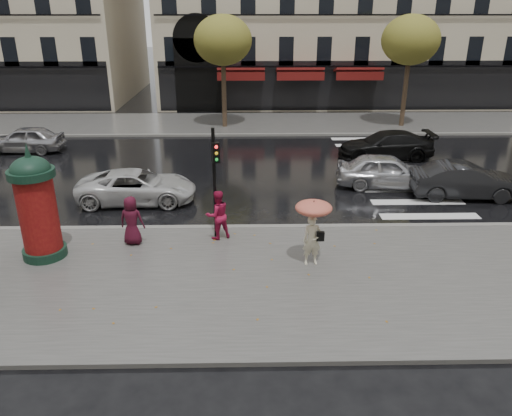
{
  "coord_description": "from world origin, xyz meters",
  "views": [
    {
      "loc": [
        -0.65,
        -12.54,
        7.19
      ],
      "look_at": [
        -0.38,
        1.5,
        1.41
      ],
      "focal_mm": 35.0,
      "sensor_mm": 36.0,
      "label": 1
    }
  ],
  "objects_px": {
    "car_white": "(137,187)",
    "woman_umbrella": "(313,222)",
    "man_burgundy": "(132,220)",
    "morris_column": "(37,204)",
    "car_darkgrey": "(465,181)",
    "car_far_silver": "(24,139)",
    "woman_red": "(218,215)",
    "traffic_light": "(215,173)",
    "car_black": "(386,145)",
    "car_silver": "(387,171)"
  },
  "relations": [
    {
      "from": "woman_umbrella",
      "to": "car_black",
      "type": "xyz_separation_m",
      "value": [
        5.03,
        11.03,
        -0.77
      ]
    },
    {
      "from": "car_white",
      "to": "car_black",
      "type": "distance_m",
      "value": 12.52
    },
    {
      "from": "woman_red",
      "to": "woman_umbrella",
      "type": "bearing_deg",
      "value": 123.2
    },
    {
      "from": "car_darkgrey",
      "to": "woman_umbrella",
      "type": "bearing_deg",
      "value": 133.7
    },
    {
      "from": "car_far_silver",
      "to": "car_black",
      "type": "bearing_deg",
      "value": 84.99
    },
    {
      "from": "woman_red",
      "to": "car_black",
      "type": "distance_m",
      "value": 12.13
    },
    {
      "from": "man_burgundy",
      "to": "car_white",
      "type": "distance_m",
      "value": 3.95
    },
    {
      "from": "car_black",
      "to": "traffic_light",
      "type": "bearing_deg",
      "value": -41.67
    },
    {
      "from": "car_silver",
      "to": "woman_red",
      "type": "bearing_deg",
      "value": 133.82
    },
    {
      "from": "woman_umbrella",
      "to": "woman_red",
      "type": "height_order",
      "value": "woman_umbrella"
    },
    {
      "from": "traffic_light",
      "to": "car_darkgrey",
      "type": "xyz_separation_m",
      "value": [
        9.62,
        3.7,
        -1.61
      ]
    },
    {
      "from": "car_black",
      "to": "woman_red",
      "type": "bearing_deg",
      "value": -41.25
    },
    {
      "from": "morris_column",
      "to": "car_silver",
      "type": "xyz_separation_m",
      "value": [
        11.94,
        6.2,
        -1.09
      ]
    },
    {
      "from": "car_white",
      "to": "morris_column",
      "type": "bearing_deg",
      "value": 157.31
    },
    {
      "from": "man_burgundy",
      "to": "car_darkgrey",
      "type": "bearing_deg",
      "value": -153.4
    },
    {
      "from": "woman_umbrella",
      "to": "car_white",
      "type": "relative_size",
      "value": 0.45
    },
    {
      "from": "woman_umbrella",
      "to": "car_black",
      "type": "height_order",
      "value": "woman_umbrella"
    },
    {
      "from": "car_darkgrey",
      "to": "car_black",
      "type": "distance_m",
      "value": 5.74
    },
    {
      "from": "car_darkgrey",
      "to": "man_burgundy",
      "type": "bearing_deg",
      "value": 112.86
    },
    {
      "from": "woman_red",
      "to": "car_far_silver",
      "type": "height_order",
      "value": "woman_red"
    },
    {
      "from": "morris_column",
      "to": "car_black",
      "type": "xyz_separation_m",
      "value": [
        13.0,
        10.4,
        -1.12
      ]
    },
    {
      "from": "car_darkgrey",
      "to": "car_white",
      "type": "distance_m",
      "value": 12.89
    },
    {
      "from": "car_darkgrey",
      "to": "car_black",
      "type": "bearing_deg",
      "value": 21.88
    },
    {
      "from": "woman_red",
      "to": "car_silver",
      "type": "height_order",
      "value": "woman_red"
    },
    {
      "from": "car_far_silver",
      "to": "woman_umbrella",
      "type": "bearing_deg",
      "value": 46.5
    },
    {
      "from": "woman_umbrella",
      "to": "man_burgundy",
      "type": "height_order",
      "value": "woman_umbrella"
    },
    {
      "from": "morris_column",
      "to": "car_darkgrey",
      "type": "xyz_separation_m",
      "value": [
        14.73,
        4.93,
        -1.1
      ]
    },
    {
      "from": "traffic_light",
      "to": "car_silver",
      "type": "height_order",
      "value": "traffic_light"
    },
    {
      "from": "man_burgundy",
      "to": "car_far_silver",
      "type": "height_order",
      "value": "man_burgundy"
    },
    {
      "from": "man_burgundy",
      "to": "morris_column",
      "type": "bearing_deg",
      "value": 26.05
    },
    {
      "from": "traffic_light",
      "to": "car_black",
      "type": "distance_m",
      "value": 12.2
    },
    {
      "from": "morris_column",
      "to": "car_silver",
      "type": "bearing_deg",
      "value": 27.46
    },
    {
      "from": "traffic_light",
      "to": "car_white",
      "type": "xyz_separation_m",
      "value": [
        -3.26,
        3.47,
        -1.67
      ]
    },
    {
      "from": "traffic_light",
      "to": "car_darkgrey",
      "type": "distance_m",
      "value": 10.43
    },
    {
      "from": "car_black",
      "to": "woman_umbrella",
      "type": "bearing_deg",
      "value": -25.45
    },
    {
      "from": "man_burgundy",
      "to": "morris_column",
      "type": "relative_size",
      "value": 0.45
    },
    {
      "from": "car_black",
      "to": "man_burgundy",
      "type": "bearing_deg",
      "value": -48.58
    },
    {
      "from": "morris_column",
      "to": "woman_red",
      "type": "bearing_deg",
      "value": 12.57
    },
    {
      "from": "morris_column",
      "to": "car_far_silver",
      "type": "relative_size",
      "value": 0.89
    },
    {
      "from": "man_burgundy",
      "to": "car_white",
      "type": "relative_size",
      "value": 0.35
    },
    {
      "from": "car_darkgrey",
      "to": "car_far_silver",
      "type": "distance_m",
      "value": 21.3
    },
    {
      "from": "car_white",
      "to": "woman_umbrella",
      "type": "bearing_deg",
      "value": -132.27
    },
    {
      "from": "car_silver",
      "to": "car_far_silver",
      "type": "bearing_deg",
      "value": 78.96
    },
    {
      "from": "woman_umbrella",
      "to": "car_far_silver",
      "type": "xyz_separation_m",
      "value": [
        -13.37,
        12.52,
        -0.78
      ]
    },
    {
      "from": "man_burgundy",
      "to": "morris_column",
      "type": "xyz_separation_m",
      "value": [
        -2.49,
        -0.81,
        0.89
      ]
    },
    {
      "from": "morris_column",
      "to": "car_darkgrey",
      "type": "bearing_deg",
      "value": 18.5
    },
    {
      "from": "morris_column",
      "to": "car_white",
      "type": "distance_m",
      "value": 5.18
    },
    {
      "from": "car_silver",
      "to": "morris_column",
      "type": "bearing_deg",
      "value": 124.58
    },
    {
      "from": "car_darkgrey",
      "to": "woman_red",
      "type": "bearing_deg",
      "value": 115.8
    },
    {
      "from": "car_darkgrey",
      "to": "car_far_silver",
      "type": "xyz_separation_m",
      "value": [
        -20.13,
        6.96,
        -0.02
      ]
    }
  ]
}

